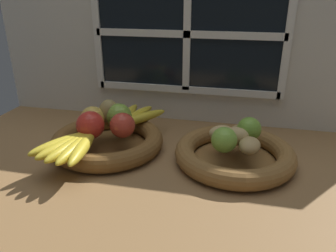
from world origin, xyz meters
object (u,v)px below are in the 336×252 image
Objects in this scene: apple_green_back at (119,116)px; potato_back at (244,132)px; fruit_bowl_right at (234,155)px; apple_red_right at (122,125)px; banana_bunch_back at (135,116)px; chili_pepper at (240,144)px; apple_golden_left at (93,118)px; lime_near at (224,140)px; potato_oblong at (221,133)px; pear_brown at (109,113)px; potato_small at (249,146)px; lime_far at (249,129)px; apple_red_front at (90,125)px; banana_bunch_front at (72,146)px; fruit_bowl_left at (107,142)px; potato_large at (236,137)px.

potato_back is (37.35, 0.41, -1.81)cm from apple_green_back.
apple_red_right is (-31.78, -1.52, 6.49)cm from fruit_bowl_right.
apple_green_back reaches higher than potato_back.
chili_pepper is at bearing -20.44° from banana_bunch_back.
banana_bunch_back is at bearing 92.52° from apple_red_right.
lime_near is at bearing -8.53° from apple_golden_left.
banana_bunch_back is 29.56cm from potato_oblong.
apple_red_right reaches higher than lime_near.
potato_small is (42.16, -8.82, -2.22)cm from pear_brown.
apple_golden_left is (-42.35, 1.54, 6.50)cm from fruit_bowl_right.
potato_back is 1.19× the size of lime_far.
fruit_bowl_right is 8.34cm from lime_far.
fruit_bowl_right is at bearing 178.48° from chili_pepper.
fruit_bowl_right is 41.16cm from apple_red_front.
pear_brown is at bearing 176.60° from potato_oblong.
potato_oblong reaches higher than banana_bunch_front.
fruit_bowl_left is 4.62× the size of apple_golden_left.
lime_far is at bearing 3.54° from apple_golden_left.
lime_far reaches higher than fruit_bowl_right.
apple_green_back is 1.12× the size of potato_large.
fruit_bowl_left is at bearing 165.45° from apple_red_right.
potato_small is at bearing -23.05° from banana_bunch_back.
potato_small is (35.97, -15.30, 0.63)cm from banana_bunch_back.
lime_far is at bearing 21.15° from banana_bunch_front.
potato_oblong is at bearing 142.13° from potato_large.
apple_golden_left reaches higher than fruit_bowl_right.
apple_green_back is at bearing 58.67° from apple_red_front.
potato_back is at bearing 65.56° from fruit_bowl_right.
pear_brown is 0.44× the size of banana_bunch_back.
apple_green_back is 31.12cm from potato_oblong.
potato_oblong is at bearing -3.40° from pear_brown.
apple_red_right is 29.00cm from lime_near.
potato_small is at bearing -5.00° from fruit_bowl_left.
potato_oblong is at bearing -164.05° from potato_back.
lime_near is at bearing -81.35° from potato_oblong.
banana_bunch_front is 2.82× the size of potato_oblong.
apple_red_right is at bearing 176.62° from potato_small.
apple_green_back is at bearing 168.10° from potato_small.
potato_back is (34.62, -6.73, 0.59)cm from banana_bunch_back.
potato_small is at bearing 6.67° from lime_near.
banana_bunch_front is 1.64× the size of chili_pepper.
fruit_bowl_right is 4.56× the size of apple_red_right.
banana_bunch_back is at bearing 160.13° from fruit_bowl_right.
apple_golden_left is 0.58× the size of chili_pepper.
apple_red_front is 0.39× the size of banana_bunch_front.
potato_oblong is (-4.06, 3.16, 4.91)cm from fruit_bowl_right.
fruit_bowl_left is 8.51cm from apple_green_back.
fruit_bowl_right is 4.76× the size of potato_small.
banana_bunch_front is at bearing -99.38° from pear_brown.
potato_small is 1.03× the size of lime_far.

